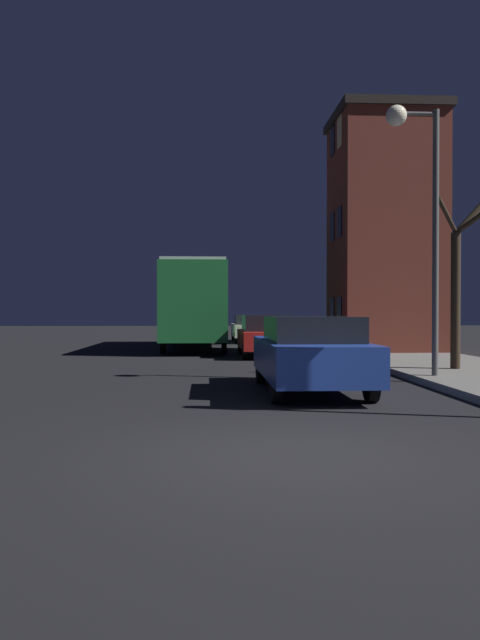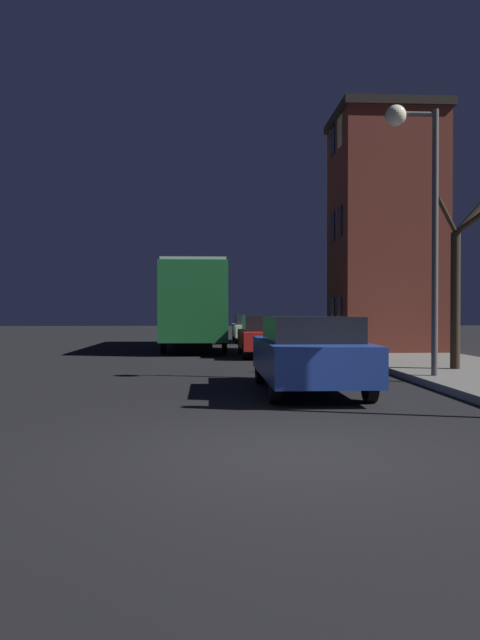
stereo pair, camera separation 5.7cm
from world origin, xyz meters
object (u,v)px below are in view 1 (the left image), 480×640
Objects in this scene: bare_tree at (460,277)px; car_mid_lane at (265,335)px; streetlamp at (418,182)px; car_far_lane at (250,328)px; bus at (195,299)px; car_near_lane at (310,352)px.

bare_tree reaches higher than car_mid_lane.
streetlamp is 1.29× the size of car_far_lane.
bus is 2.43× the size of car_mid_lane.
car_near_lane is 9.57m from car_mid_lane.
car_near_lane is at bearing -90.57° from car_far_lane.
car_near_lane is (-2.67, -1.50, -3.68)m from streetlamp.
car_far_lane is (0.16, 10.15, -0.02)m from car_mid_lane.
car_far_lane is (0.20, 19.72, -0.05)m from car_near_lane.
car_mid_lane is 10.15m from car_far_lane.
streetlamp reaches higher than car_near_lane.
bare_tree is at bearing -59.28° from bus.
streetlamp reaches higher than car_far_lane.
bus reaches higher than car_far_lane.
bare_tree is 5.52m from car_near_lane.
bare_tree is at bearing -56.88° from car_mid_lane.
streetlamp reaches higher than bus.
streetlamp is at bearing -68.29° from bus.
car_far_lane is (-4.09, 16.66, -1.70)m from bare_tree.
car_near_lane is 1.00× the size of car_far_lane.
car_far_lane is (-2.47, 18.22, -3.73)m from streetlamp.
car_mid_lane is at bearing 89.77° from car_near_lane.
bus is 2.15× the size of car_far_lane.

